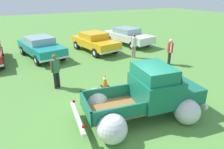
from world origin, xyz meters
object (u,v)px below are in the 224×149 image
(show_car_3, at_px, (128,36))
(spectator_0, at_px, (134,44))
(spectator_2, at_px, (56,69))
(show_car_1, at_px, (41,46))
(lane_cone_1, at_px, (105,81))
(vintage_pickup_truck, at_px, (148,97))
(spectator_1, at_px, (170,50))
(show_car_2, at_px, (95,41))

(show_car_3, distance_m, spectator_0, 3.84)
(spectator_0, bearing_deg, spectator_2, 5.37)
(show_car_1, relative_size, show_car_3, 0.98)
(show_car_1, relative_size, spectator_2, 2.90)
(show_car_1, height_order, lane_cone_1, show_car_1)
(vintage_pickup_truck, bearing_deg, spectator_2, 129.52)
(vintage_pickup_truck, distance_m, spectator_2, 4.58)
(vintage_pickup_truck, relative_size, spectator_1, 2.95)
(show_car_2, height_order, show_car_3, same)
(show_car_2, xyz_separation_m, lane_cone_1, (-2.21, -6.09, -0.47))
(show_car_3, bearing_deg, show_car_2, -90.11)
(spectator_0, height_order, lane_cone_1, spectator_0)
(show_car_3, height_order, spectator_1, spectator_1)
(spectator_1, xyz_separation_m, lane_cone_1, (-5.02, -0.96, -0.62))
(spectator_0, distance_m, spectator_2, 6.35)
(vintage_pickup_truck, relative_size, show_car_2, 1.06)
(spectator_0, relative_size, lane_cone_1, 2.67)
(lane_cone_1, bearing_deg, spectator_0, 39.89)
(vintage_pickup_truck, distance_m, spectator_1, 6.13)
(vintage_pickup_truck, xyz_separation_m, show_car_2, (1.92, 9.02, 0.03))
(vintage_pickup_truck, distance_m, show_car_3, 10.97)
(show_car_3, bearing_deg, spectator_2, -63.29)
(show_car_1, distance_m, spectator_2, 5.44)
(spectator_2, bearing_deg, spectator_0, 85.08)
(show_car_3, xyz_separation_m, lane_cone_1, (-5.58, -6.67, -0.48))
(show_car_1, height_order, spectator_1, spectator_1)
(spectator_0, distance_m, lane_cone_1, 5.09)
(lane_cone_1, bearing_deg, show_car_1, 105.12)
(show_car_1, distance_m, spectator_1, 8.68)
(show_car_1, height_order, show_car_3, same)
(show_car_2, bearing_deg, spectator_2, -48.12)
(show_car_2, bearing_deg, spectator_1, 20.61)
(vintage_pickup_truck, bearing_deg, spectator_1, 47.93)
(show_car_3, height_order, spectator_2, spectator_2)
(vintage_pickup_truck, height_order, spectator_2, vintage_pickup_truck)
(spectator_0, height_order, spectator_2, spectator_0)
(show_car_1, relative_size, show_car_2, 1.06)
(show_car_3, distance_m, lane_cone_1, 8.71)
(show_car_3, distance_m, spectator_2, 9.54)
(show_car_1, bearing_deg, spectator_1, 41.17)
(show_car_2, xyz_separation_m, spectator_1, (2.81, -5.13, 0.15))
(vintage_pickup_truck, height_order, spectator_1, vintage_pickup_truck)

